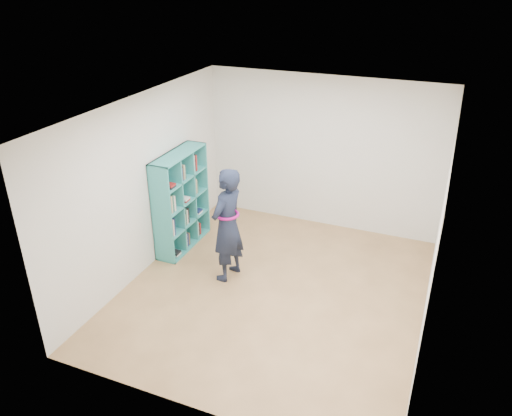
% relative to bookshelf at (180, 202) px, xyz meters
% --- Properties ---
extents(floor, '(4.50, 4.50, 0.00)m').
position_rel_bookshelf_xyz_m(floor, '(1.84, -0.65, -0.77)').
color(floor, olive).
rests_on(floor, ground).
extents(ceiling, '(4.50, 4.50, 0.00)m').
position_rel_bookshelf_xyz_m(ceiling, '(1.84, -0.65, 1.83)').
color(ceiling, white).
rests_on(ceiling, wall_back).
extents(wall_left, '(0.02, 4.50, 2.60)m').
position_rel_bookshelf_xyz_m(wall_left, '(-0.16, -0.65, 0.53)').
color(wall_left, silver).
rests_on(wall_left, floor).
extents(wall_right, '(0.02, 4.50, 2.60)m').
position_rel_bookshelf_xyz_m(wall_right, '(3.84, -0.65, 0.53)').
color(wall_right, silver).
rests_on(wall_right, floor).
extents(wall_back, '(4.00, 0.02, 2.60)m').
position_rel_bookshelf_xyz_m(wall_back, '(1.84, 1.60, 0.53)').
color(wall_back, silver).
rests_on(wall_back, floor).
extents(wall_front, '(4.00, 0.02, 2.60)m').
position_rel_bookshelf_xyz_m(wall_front, '(1.84, -2.90, 0.53)').
color(wall_front, silver).
rests_on(wall_front, floor).
extents(bookshelf, '(0.35, 1.19, 1.59)m').
position_rel_bookshelf_xyz_m(bookshelf, '(0.00, 0.00, 0.00)').
color(bookshelf, teal).
rests_on(bookshelf, floor).
extents(person, '(0.50, 0.68, 1.69)m').
position_rel_bookshelf_xyz_m(person, '(1.09, -0.55, 0.08)').
color(person, black).
rests_on(person, floor).
extents(smartphone, '(0.02, 0.08, 0.12)m').
position_rel_bookshelf_xyz_m(smartphone, '(0.97, -0.45, 0.19)').
color(smartphone, silver).
rests_on(smartphone, person).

